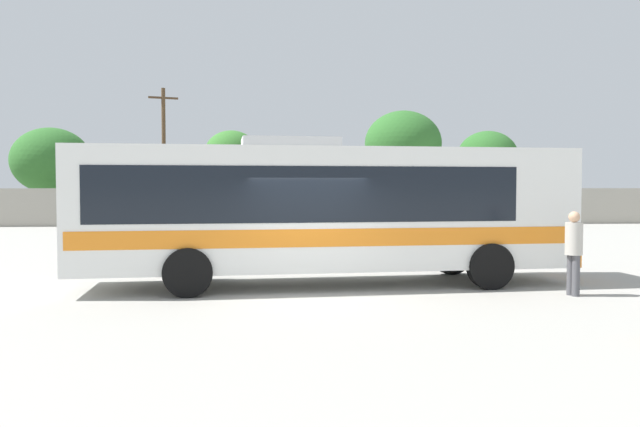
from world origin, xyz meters
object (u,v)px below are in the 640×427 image
(roadside_tree_midright, at_px, (403,144))
(roadside_tree_right, at_px, (487,157))
(roadside_tree_midleft, at_px, (232,154))
(parked_car_third_dark_blue, at_px, (366,215))
(parked_car_leftmost_grey, at_px, (126,216))
(utility_pole_near, at_px, (164,153))
(coach_bus_white_orange, at_px, (321,207))
(parked_car_second_maroon, at_px, (242,215))
(roadside_tree_left, at_px, (51,161))
(attendant_by_bus_door, at_px, (574,248))

(roadside_tree_midright, xyz_separation_m, roadside_tree_right, (5.74, 0.62, -0.77))
(roadside_tree_midleft, bearing_deg, roadside_tree_midright, -11.85)
(parked_car_third_dark_blue, distance_m, roadside_tree_midright, 8.31)
(parked_car_leftmost_grey, distance_m, utility_pole_near, 7.62)
(roadside_tree_midright, distance_m, roadside_tree_right, 5.82)
(roadside_tree_right, bearing_deg, roadside_tree_midleft, 174.27)
(coach_bus_white_orange, height_order, parked_car_second_maroon, coach_bus_white_orange)
(parked_car_second_maroon, height_order, roadside_tree_midleft, roadside_tree_midleft)
(parked_car_leftmost_grey, bearing_deg, roadside_tree_left, 126.07)
(roadside_tree_right, bearing_deg, coach_bus_white_orange, -117.23)
(parked_car_leftmost_grey, distance_m, roadside_tree_right, 23.00)
(parked_car_leftmost_grey, distance_m, roadside_tree_left, 11.72)
(parked_car_leftmost_grey, distance_m, roadside_tree_midleft, 10.72)
(parked_car_third_dark_blue, bearing_deg, attendant_by_bus_door, -86.84)
(coach_bus_white_orange, height_order, attendant_by_bus_door, coach_bus_white_orange)
(roadside_tree_midright, bearing_deg, parked_car_second_maroon, -150.80)
(roadside_tree_midright, bearing_deg, attendant_by_bus_door, -94.77)
(parked_car_leftmost_grey, bearing_deg, attendant_by_bus_door, -56.34)
(attendant_by_bus_door, distance_m, parked_car_third_dark_blue, 20.67)
(coach_bus_white_orange, xyz_separation_m, roadside_tree_midleft, (-3.48, 27.29, 2.62))
(attendant_by_bus_door, bearing_deg, roadside_tree_right, 73.84)
(utility_pole_near, bearing_deg, roadside_tree_right, 1.22)
(coach_bus_white_orange, height_order, roadside_tree_left, roadside_tree_left)
(coach_bus_white_orange, bearing_deg, utility_pole_near, 106.62)
(coach_bus_white_orange, xyz_separation_m, utility_pole_near, (-7.52, 25.18, 2.52))
(roadside_tree_midright, bearing_deg, parked_car_third_dark_blue, -118.27)
(roadside_tree_left, xyz_separation_m, roadside_tree_midright, (22.51, -2.63, 1.06))
(roadside_tree_midleft, xyz_separation_m, roadside_tree_midright, (10.93, -2.29, 0.57))
(attendant_by_bus_door, distance_m, roadside_tree_midleft, 30.68)
(coach_bus_white_orange, xyz_separation_m, attendant_by_bus_door, (5.20, -1.94, -0.82))
(attendant_by_bus_door, bearing_deg, parked_car_second_maroon, 109.96)
(parked_car_second_maroon, bearing_deg, roadside_tree_left, 146.69)
(parked_car_third_dark_blue, bearing_deg, parked_car_leftmost_grey, -179.12)
(parked_car_third_dark_blue, relative_size, roadside_tree_midleft, 0.74)
(coach_bus_white_orange, relative_size, roadside_tree_midleft, 1.95)
(parked_car_second_maroon, relative_size, roadside_tree_midright, 0.64)
(parked_car_leftmost_grey, bearing_deg, roadside_tree_midright, 22.26)
(utility_pole_near, relative_size, roadside_tree_right, 1.41)
(roadside_tree_midright, bearing_deg, roadside_tree_left, 173.34)
(roadside_tree_midleft, height_order, roadside_tree_midright, roadside_tree_midright)
(utility_pole_near, distance_m, roadside_tree_left, 7.94)
(utility_pole_near, height_order, roadside_tree_left, utility_pole_near)
(parked_car_second_maroon, xyz_separation_m, roadside_tree_left, (-12.51, 8.22, 3.16))
(roadside_tree_midleft, bearing_deg, attendant_by_bus_door, -73.46)
(coach_bus_white_orange, relative_size, parked_car_leftmost_grey, 2.58)
(roadside_tree_midleft, relative_size, roadside_tree_midright, 0.84)
(attendant_by_bus_door, distance_m, utility_pole_near, 30.14)
(attendant_by_bus_door, relative_size, parked_car_leftmost_grey, 0.40)
(parked_car_leftmost_grey, xyz_separation_m, parked_car_second_maroon, (5.86, 0.90, 0.01))
(roadside_tree_midleft, relative_size, roadside_tree_right, 1.01)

